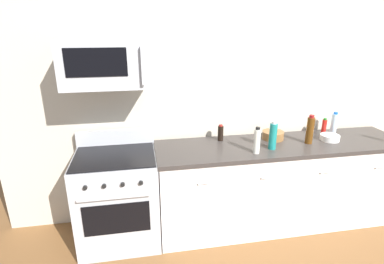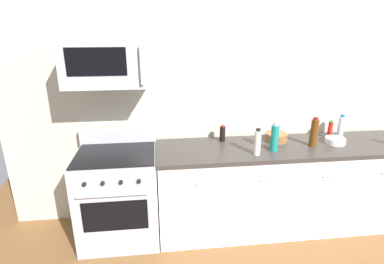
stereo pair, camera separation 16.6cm
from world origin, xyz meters
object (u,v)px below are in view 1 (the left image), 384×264
at_px(bottle_soy_sauce_dark, 221,133).
at_px(bottle_sparkling_teal, 273,136).
at_px(bowl_wooden_salad, 273,135).
at_px(bottle_hot_sauce_red, 324,127).
at_px(bottle_wine_amber, 310,130).
at_px(bottle_water_clear, 334,124).
at_px(bowl_white_ceramic, 330,137).
at_px(microwave, 107,63).
at_px(bottle_vinegar_white, 257,141).
at_px(range_oven, 118,197).

xyz_separation_m(bottle_soy_sauce_dark, bottle_sparkling_teal, (0.43, -0.31, 0.05)).
xyz_separation_m(bottle_soy_sauce_dark, bowl_wooden_salad, (0.56, -0.06, -0.04)).
bearing_deg(bottle_hot_sauce_red, bottle_wine_amber, -145.93).
bearing_deg(bottle_water_clear, bowl_white_ceramic, -131.32).
xyz_separation_m(microwave, bottle_sparkling_teal, (1.50, -0.16, -0.70)).
bearing_deg(bottle_water_clear, bottle_sparkling_teal, -161.40).
height_order(bottle_vinegar_white, bowl_white_ceramic, bottle_vinegar_white).
xyz_separation_m(bottle_wine_amber, bowl_wooden_salad, (-0.31, 0.18, -0.10)).
bearing_deg(bottle_wine_amber, microwave, 177.44).
bearing_deg(bowl_wooden_salad, bottle_wine_amber, -30.30).
relative_size(bottle_water_clear, bottle_hot_sauce_red, 1.30).
bearing_deg(bottle_vinegar_white, range_oven, 171.97).
height_order(bottle_vinegar_white, bottle_water_clear, bottle_vinegar_white).
height_order(bottle_sparkling_teal, bowl_wooden_salad, bottle_sparkling_teal).
relative_size(range_oven, bowl_wooden_salad, 4.76).
bearing_deg(bottle_vinegar_white, bottle_sparkling_teal, 20.52).
relative_size(bottle_soy_sauce_dark, bowl_white_ceramic, 0.88).
xyz_separation_m(bottle_soy_sauce_dark, bottle_wine_amber, (0.86, -0.24, 0.06)).
bearing_deg(range_oven, microwave, 89.71).
distance_m(bottle_soy_sauce_dark, bottle_wine_amber, 0.90).
height_order(microwave, bottle_water_clear, microwave).
xyz_separation_m(range_oven, microwave, (0.00, 0.04, 1.28)).
distance_m(microwave, bottle_sparkling_teal, 1.66).
bearing_deg(microwave, range_oven, -90.29).
bearing_deg(bottle_water_clear, bottle_hot_sauce_red, -172.25).
xyz_separation_m(bottle_hot_sauce_red, bowl_wooden_salad, (-0.59, -0.02, -0.05)).
xyz_separation_m(bottle_sparkling_teal, bowl_wooden_salad, (0.12, 0.25, -0.09)).
height_order(bottle_water_clear, bottle_hot_sauce_red, bottle_water_clear).
relative_size(microwave, bottle_wine_amber, 2.50).
height_order(bottle_hot_sauce_red, bowl_wooden_salad, bottle_hot_sauce_red).
bearing_deg(bowl_white_ceramic, bottle_soy_sauce_dark, 170.07).
bearing_deg(bottle_water_clear, bottle_vinegar_white, -161.05).
relative_size(bottle_hot_sauce_red, bottle_sparkling_teal, 0.68).
relative_size(range_oven, bowl_white_ceramic, 5.49).
height_order(bottle_water_clear, bottle_sparkling_teal, bottle_sparkling_teal).
relative_size(bottle_water_clear, bottle_sparkling_teal, 0.89).
bearing_deg(bottle_vinegar_white, bottle_wine_amber, 13.03).
height_order(range_oven, bottle_vinegar_white, bottle_vinegar_white).
height_order(bottle_wine_amber, bottle_hot_sauce_red, bottle_wine_amber).
distance_m(range_oven, bottle_hot_sauce_red, 2.29).
height_order(range_oven, bowl_white_ceramic, range_oven).
distance_m(bottle_soy_sauce_dark, bottle_vinegar_white, 0.45).
distance_m(range_oven, bottle_sparkling_teal, 1.61).
xyz_separation_m(microwave, bottle_water_clear, (2.35, 0.13, -0.71)).
distance_m(bottle_wine_amber, bowl_white_ceramic, 0.29).
relative_size(range_oven, bottle_water_clear, 4.31).
distance_m(bottle_water_clear, bowl_white_ceramic, 0.25).
xyz_separation_m(microwave, bottle_soy_sauce_dark, (1.07, 0.15, -0.75)).
height_order(microwave, bottle_sparkling_teal, microwave).
bearing_deg(bottle_hot_sauce_red, bottle_sparkling_teal, -159.58).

